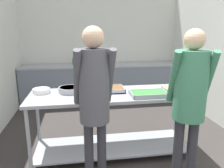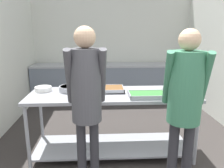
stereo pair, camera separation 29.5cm
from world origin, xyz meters
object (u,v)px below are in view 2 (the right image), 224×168
(serving_tray_roast, at_px, (147,95))
(guest_serving_left, at_px, (86,92))
(sauce_pan, at_px, (70,88))
(water_bottle, at_px, (85,60))
(plate_stack, at_px, (43,89))
(serving_tray_greens, at_px, (106,89))
(guest_serving_right, at_px, (185,95))
(serving_tray_vegetables, at_px, (180,92))

(serving_tray_roast, height_order, guest_serving_left, guest_serving_left)
(sauce_pan, bearing_deg, serving_tray_roast, -17.43)
(guest_serving_left, height_order, water_bottle, guest_serving_left)
(plate_stack, xyz_separation_m, serving_tray_greens, (0.86, -0.05, -0.00))
(sauce_pan, xyz_separation_m, guest_serving_right, (1.25, -0.84, 0.14))
(serving_tray_greens, bearing_deg, plate_stack, 176.66)
(guest_serving_right, relative_size, water_bottle, 7.37)
(serving_tray_vegetables, relative_size, water_bottle, 1.56)
(water_bottle, bearing_deg, serving_tray_greens, -79.08)
(plate_stack, xyz_separation_m, sauce_pan, (0.37, -0.04, 0.01))
(sauce_pan, bearing_deg, guest_serving_left, -70.93)
(guest_serving_right, bearing_deg, serving_tray_vegetables, 73.70)
(guest_serving_left, bearing_deg, water_bottle, 94.32)
(sauce_pan, xyz_separation_m, serving_tray_greens, (0.49, -0.01, -0.02))
(guest_serving_left, bearing_deg, serving_tray_vegetables, 26.28)
(plate_stack, distance_m, sauce_pan, 0.37)
(plate_stack, height_order, water_bottle, water_bottle)
(serving_tray_vegetables, distance_m, water_bottle, 2.91)
(sauce_pan, height_order, serving_tray_vegetables, sauce_pan)
(serving_tray_greens, xyz_separation_m, serving_tray_roast, (0.50, -0.30, -0.00))
(serving_tray_roast, bearing_deg, serving_tray_greens, 149.32)
(sauce_pan, bearing_deg, guest_serving_right, -33.78)
(guest_serving_right, bearing_deg, serving_tray_roast, 116.39)
(plate_stack, distance_m, serving_tray_greens, 0.86)
(guest_serving_left, relative_size, water_bottle, 7.47)
(serving_tray_vegetables, bearing_deg, serving_tray_roast, -165.88)
(sauce_pan, relative_size, serving_tray_roast, 0.94)
(sauce_pan, bearing_deg, serving_tray_greens, -1.49)
(guest_serving_left, relative_size, guest_serving_right, 1.01)
(sauce_pan, distance_m, water_bottle, 2.35)
(plate_stack, xyz_separation_m, serving_tray_roast, (1.36, -0.35, -0.00))
(plate_stack, height_order, sauce_pan, sauce_pan)
(serving_tray_greens, bearing_deg, sauce_pan, 178.51)
(guest_serving_left, distance_m, water_bottle, 3.13)
(sauce_pan, xyz_separation_m, serving_tray_vegetables, (1.44, -0.20, -0.02))
(guest_serving_left, xyz_separation_m, guest_serving_right, (0.98, -0.06, -0.03))
(guest_serving_right, xyz_separation_m, water_bottle, (-1.22, 3.18, -0.07))
(guest_serving_left, bearing_deg, serving_tray_greens, 73.97)
(guest_serving_right, bearing_deg, water_bottle, 110.95)
(serving_tray_vegetables, bearing_deg, water_bottle, 118.92)
(sauce_pan, distance_m, serving_tray_vegetables, 1.45)
(sauce_pan, distance_m, serving_tray_roast, 1.04)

